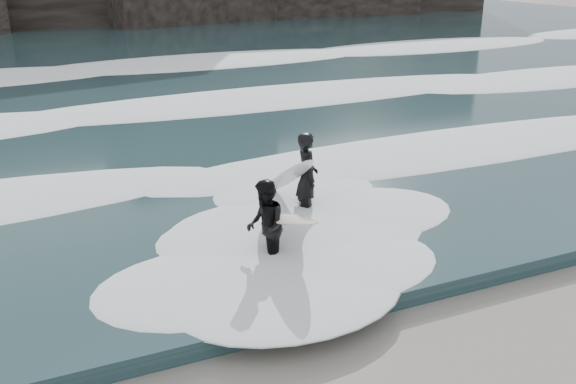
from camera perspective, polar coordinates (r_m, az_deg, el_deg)
name	(u,v)px	position (r m, az deg, el deg)	size (l,w,h in m)	color
sea	(87,59)	(33.59, -17.46, 11.24)	(90.00, 52.00, 0.30)	#20393E
foam_near	(212,176)	(14.37, -6.76, 1.43)	(60.00, 3.20, 0.20)	white
foam_mid	(144,109)	(20.90, -12.70, 7.21)	(60.00, 4.00, 0.24)	white
foam_far	(99,65)	(29.62, -16.47, 10.78)	(60.00, 4.80, 0.30)	white
surfer_left	(303,177)	(12.65, 1.31, 1.34)	(1.02, 1.95, 1.81)	black
surfer_right	(270,225)	(10.68, -1.64, -2.96)	(1.22, 2.30, 1.61)	black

